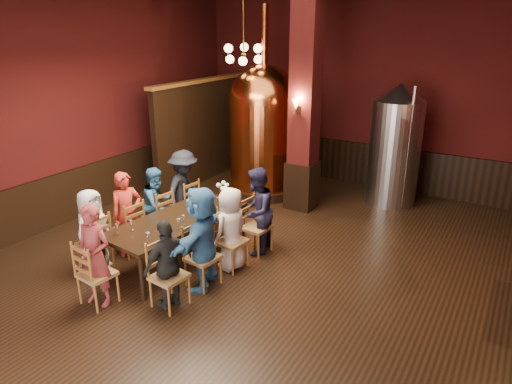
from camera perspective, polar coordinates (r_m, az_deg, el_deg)
The scene contains 36 objects.
room at distance 6.70m, azimuth -1.90°, elevation 7.85°, with size 10.00×10.02×4.50m.
wainscot_back at distance 11.49m, azimuth 11.81°, elevation 3.71°, with size 7.90×0.08×1.00m, color black.
wainscot_left at distance 9.85m, azimuth -21.49°, elevation -0.10°, with size 0.08×9.90×1.00m, color black.
column at distance 9.26m, azimuth 6.15°, elevation 11.20°, with size 0.58×0.58×4.50m, color #410F0E.
partition at distance 11.29m, azimuth -6.68°, elevation 7.39°, with size 0.22×3.50×2.40m, color black.
pendant_cluster at distance 9.98m, azimuth -1.56°, elevation 16.87°, with size 0.90×0.90×1.70m, color #A57226, non-canonical shape.
sconce_column at distance 9.00m, azimuth 5.30°, elevation 10.65°, with size 0.20×0.20×0.36m, color black, non-canonical shape.
dining_table at distance 7.49m, azimuth -9.77°, elevation -3.68°, with size 1.23×2.49×0.75m.
chair_0 at distance 7.65m, azimuth -19.56°, elevation -5.97°, with size 0.46×0.46×0.92m, color #9D5727, non-canonical shape.
person_0 at distance 7.56m, azimuth -19.75°, elevation -4.54°, with size 0.66×0.43×1.34m, color white.
chair_1 at distance 7.99m, azimuth -15.63°, elevation -4.38°, with size 0.46×0.46×0.92m, color #9D5727, non-canonical shape.
person_1 at distance 7.89m, azimuth -15.81°, elevation -2.65°, with size 0.53×0.35×1.44m, color #A6261C.
chair_2 at distance 8.37m, azimuth -12.10°, elevation -2.93°, with size 0.46×0.46×0.92m, color #9D5727, non-canonical shape.
person_2 at distance 8.28m, azimuth -12.21°, elevation -1.52°, with size 0.66×0.33×1.36m, color #295C8B.
chair_3 at distance 8.78m, azimuth -8.85°, elevation -1.57°, with size 0.46×0.46×0.92m, color #9D5727, non-canonical shape.
person_3 at distance 8.67m, azimuth -8.96°, elevation 0.28°, with size 0.98×0.57×1.52m, color black.
chair_4 at distance 6.43m, azimuth -10.81°, elevation -10.29°, with size 0.46×0.46×0.92m, color #9D5727, non-canonical shape.
person_4 at distance 6.34m, azimuth -10.92°, elevation -8.84°, with size 0.76×0.32×1.29m, color black.
chair_5 at distance 6.83m, azimuth -6.67°, elevation -8.10°, with size 0.46×0.46×0.92m, color #9D5727, non-canonical shape.
person_5 at distance 6.69m, azimuth -6.78°, elevation -5.68°, with size 1.45×0.46×1.56m, color teal.
chair_6 at distance 7.27m, azimuth -3.09°, elevation -6.16°, with size 0.46×0.46×0.92m, color #9D5727, non-canonical shape.
person_6 at distance 7.17m, azimuth -3.13°, elevation -4.62°, with size 0.66×0.43×1.35m, color silver.
chair_7 at distance 7.74m, azimuth 0.08°, elevation -4.40°, with size 0.46×0.46×0.92m, color #9D5727, non-canonical shape.
person_7 at distance 7.63m, azimuth 0.08°, elevation -2.43°, with size 0.73×0.36×1.50m, color #1D1B37.
chair_8 at distance 6.75m, azimuth -19.28°, elevation -9.60°, with size 0.46×0.46×0.92m, color #9D5727, non-canonical shape.
person_8 at distance 6.62m, azimuth -19.55°, elevation -7.52°, with size 0.54×0.35×1.47m, color maroon.
copper_kettle at distance 10.31m, azimuth 1.01°, elevation 7.94°, with size 1.84×1.84×4.08m.
steel_vessel at distance 10.12m, azimuth 16.98°, elevation 5.65°, with size 1.41×1.41×2.58m.
rose_vase at distance 7.98m, azimuth -4.25°, elevation 0.44°, with size 0.22×0.22×0.37m.
wine_glass_0 at distance 7.08m, azimuth -16.99°, elevation -4.48°, with size 0.07×0.07×0.17m, color white, non-canonical shape.
wine_glass_1 at distance 7.80m, azimuth -4.90°, elevation -1.28°, with size 0.07×0.07×0.17m, color white, non-canonical shape.
wine_glass_2 at distance 7.15m, azimuth -15.34°, elevation -4.05°, with size 0.07×0.07×0.17m, color white, non-canonical shape.
wine_glass_3 at distance 7.54m, azimuth -7.38°, elevation -2.17°, with size 0.07×0.07×0.17m, color white, non-canonical shape.
wine_glass_4 at distance 7.15m, azimuth -9.07°, elevation -3.54°, with size 0.07×0.07×0.17m, color white, non-canonical shape.
wine_glass_5 at distance 7.05m, azimuth -9.64°, elevation -3.94°, with size 0.07×0.07×0.17m, color white, non-canonical shape.
wine_glass_6 at distance 6.68m, azimuth -13.39°, elevation -5.63°, with size 0.07×0.07×0.17m, color white, non-canonical shape.
Camera 1 is at (3.58, -5.48, 3.69)m, focal length 32.00 mm.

